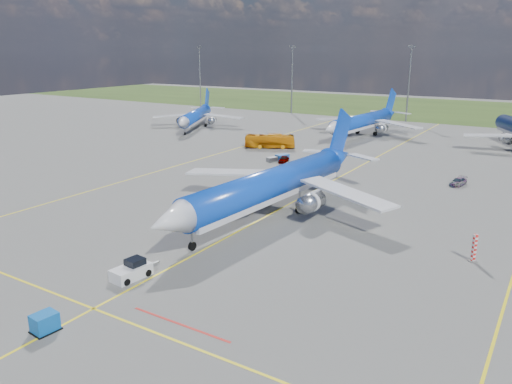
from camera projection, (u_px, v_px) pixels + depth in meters
The scene contains 15 objects.
ground at pixel (227, 237), 59.25m from camera, with size 400.00×400.00×0.00m, color #535351.
grass_strip at pixel (464, 110), 181.57m from camera, with size 400.00×80.00×0.01m, color #2D4719.
taxiway_lines at pixel (325, 185), 81.75m from camera, with size 60.25×160.00×0.02m.
floodlight_masts at pixel (480, 82), 140.40m from camera, with size 202.20×0.50×22.70m.
warning_post at pixel (474, 248), 52.13m from camera, with size 0.50×0.50×3.00m, color red.
bg_jet_nw at pixel (196, 128), 141.48m from camera, with size 28.23×37.05×9.70m, color blue, non-canonical shape.
bg_jet_nnw at pixel (362, 136), 128.42m from camera, with size 31.11×40.84×10.70m, color blue, non-canonical shape.
main_airliner at pixel (271, 215), 67.35m from camera, with size 35.08×46.04×12.06m, color blue, non-canonical shape.
pushback_tug at pixel (132, 270), 48.62m from camera, with size 2.45×5.53×1.84m.
uld_container at pixel (45, 322), 39.36m from camera, with size 1.50×1.87×1.50m, color #0C5AB1.
apron_bus at pixel (270, 141), 112.33m from camera, with size 2.64×11.28×3.14m, color orange.
service_car_a at pixel (284, 159), 98.16m from camera, with size 1.50×3.72×1.27m, color #999999.
service_car_b at pixel (258, 180), 82.73m from camera, with size 2.21×4.79×1.33m, color #999999.
service_car_c at pixel (458, 182), 81.68m from camera, with size 1.71×4.20×1.22m, color #999999.
baggage_tug_c at pixel (279, 158), 99.89m from camera, with size 2.97×5.24×1.14m.
Camera 1 is at (32.27, -45.24, 21.52)m, focal length 35.00 mm.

